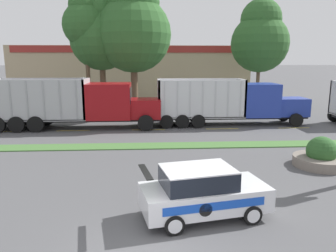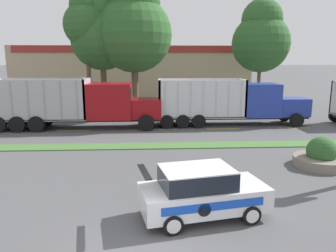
{
  "view_description": "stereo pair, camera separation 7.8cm",
  "coord_description": "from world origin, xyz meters",
  "px_view_note": "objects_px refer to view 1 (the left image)",
  "views": [
    {
      "loc": [
        -0.05,
        -7.34,
        4.98
      ],
      "look_at": [
        0.91,
        9.13,
        1.63
      ],
      "focal_mm": 35.0,
      "sensor_mm": 36.0,
      "label": 1
    },
    {
      "loc": [
        0.03,
        -7.35,
        4.98
      ],
      "look_at": [
        0.91,
        9.13,
        1.63
      ],
      "focal_mm": 35.0,
      "sensor_mm": 36.0,
      "label": 2
    }
  ],
  "objects_px": {
    "dump_truck_lead": "(93,105)",
    "stone_planter": "(321,156)",
    "dump_truck_trail": "(244,104)",
    "rally_car": "(203,192)",
    "traffic_cone": "(166,187)"
  },
  "relations": [
    {
      "from": "dump_truck_lead",
      "to": "stone_planter",
      "type": "bearing_deg",
      "value": -37.93
    },
    {
      "from": "rally_car",
      "to": "stone_planter",
      "type": "height_order",
      "value": "rally_car"
    },
    {
      "from": "dump_truck_trail",
      "to": "stone_planter",
      "type": "distance_m",
      "value": 10.42
    },
    {
      "from": "dump_truck_trail",
      "to": "rally_car",
      "type": "xyz_separation_m",
      "value": [
        -5.69,
        -15.12,
        -0.78
      ]
    },
    {
      "from": "dump_truck_lead",
      "to": "dump_truck_trail",
      "type": "xyz_separation_m",
      "value": [
        11.51,
        0.76,
        -0.09
      ]
    },
    {
      "from": "traffic_cone",
      "to": "dump_truck_trail",
      "type": "bearing_deg",
      "value": 62.88
    },
    {
      "from": "rally_car",
      "to": "traffic_cone",
      "type": "bearing_deg",
      "value": 118.45
    },
    {
      "from": "dump_truck_lead",
      "to": "stone_planter",
      "type": "xyz_separation_m",
      "value": [
        12.28,
        -9.57,
        -1.25
      ]
    },
    {
      "from": "dump_truck_lead",
      "to": "rally_car",
      "type": "relative_size",
      "value": 2.81
    },
    {
      "from": "dump_truck_lead",
      "to": "traffic_cone",
      "type": "height_order",
      "value": "dump_truck_lead"
    },
    {
      "from": "stone_planter",
      "to": "rally_car",
      "type": "bearing_deg",
      "value": -143.46
    },
    {
      "from": "dump_truck_trail",
      "to": "traffic_cone",
      "type": "relative_size",
      "value": 22.22
    },
    {
      "from": "dump_truck_trail",
      "to": "stone_planter",
      "type": "bearing_deg",
      "value": -85.72
    },
    {
      "from": "dump_truck_trail",
      "to": "rally_car",
      "type": "height_order",
      "value": "dump_truck_trail"
    },
    {
      "from": "dump_truck_trail",
      "to": "rally_car",
      "type": "relative_size",
      "value": 2.72
    }
  ]
}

